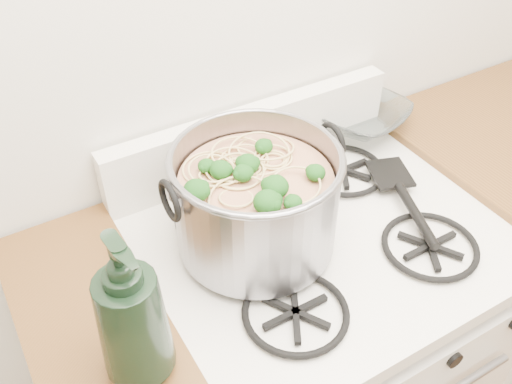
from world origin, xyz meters
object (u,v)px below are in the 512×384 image
Objects in this scene: spatula at (390,171)px; glass_bowl at (359,121)px; gas_range at (310,359)px; bottle at (130,311)px; stock_pot at (256,202)px.

spatula is 3.17× the size of glass_bowl.
gas_range is 0.80m from bottle.
gas_range is 9.44× the size of glass_bowl.
gas_range is at bearing -18.49° from stock_pot.
bottle is at bearing -145.27° from spatula.
bottle is at bearing -152.87° from stock_pot.
gas_range is at bearing 7.51° from bottle.
bottle is at bearing -152.99° from glass_bowl.
spatula is at bearing 8.24° from bottle.
glass_bowl is (0.07, 0.21, 0.00)m from spatula.
spatula is 1.01× the size of bottle.
bottle is (-0.46, -0.12, 0.64)m from gas_range.
gas_range is 0.61m from stock_pot.
stock_pot is 1.19× the size of bottle.
bottle is at bearing -165.82° from gas_range.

